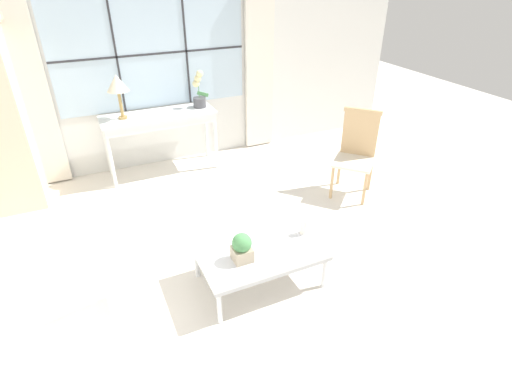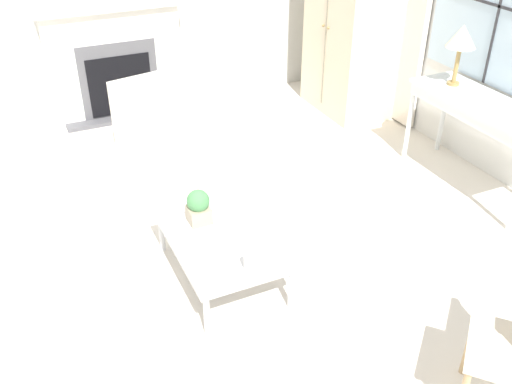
{
  "view_description": "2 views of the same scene",
  "coord_description": "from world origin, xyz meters",
  "px_view_note": "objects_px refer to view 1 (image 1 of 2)",
  "views": [
    {
      "loc": [
        -0.96,
        -2.19,
        2.47
      ],
      "look_at": [
        0.36,
        0.71,
        0.61
      ],
      "focal_mm": 28.0,
      "sensor_mm": 36.0,
      "label": 1
    },
    {
      "loc": [
        3.1,
        -0.87,
        2.63
      ],
      "look_at": [
        0.3,
        0.42,
        0.72
      ],
      "focal_mm": 40.0,
      "sensor_mm": 36.0,
      "label": 2
    }
  ],
  "objects_px": {
    "armchair_upholstered": "(32,302)",
    "potted_plant_small": "(242,247)",
    "console_table": "(159,120)",
    "pillar_candle": "(304,228)",
    "potted_orchid": "(199,93)",
    "table_lamp": "(117,84)",
    "coffee_table": "(260,251)",
    "side_chair_wooden": "(357,149)"
  },
  "relations": [
    {
      "from": "console_table",
      "to": "pillar_candle",
      "type": "relative_size",
      "value": 9.11
    },
    {
      "from": "table_lamp",
      "to": "pillar_candle",
      "type": "relative_size",
      "value": 3.4
    },
    {
      "from": "armchair_upholstered",
      "to": "coffee_table",
      "type": "bearing_deg",
      "value": -7.41
    },
    {
      "from": "console_table",
      "to": "potted_orchid",
      "type": "xyz_separation_m",
      "value": [
        0.56,
        0.04,
        0.27
      ]
    },
    {
      "from": "table_lamp",
      "to": "coffee_table",
      "type": "distance_m",
      "value": 2.72
    },
    {
      "from": "table_lamp",
      "to": "side_chair_wooden",
      "type": "relative_size",
      "value": 0.53
    },
    {
      "from": "console_table",
      "to": "potted_orchid",
      "type": "bearing_deg",
      "value": 4.49
    },
    {
      "from": "potted_orchid",
      "to": "side_chair_wooden",
      "type": "xyz_separation_m",
      "value": [
        1.41,
        -1.52,
        -0.42
      ]
    },
    {
      "from": "potted_orchid",
      "to": "potted_plant_small",
      "type": "relative_size",
      "value": 1.89
    },
    {
      "from": "table_lamp",
      "to": "potted_plant_small",
      "type": "relative_size",
      "value": 2.13
    },
    {
      "from": "armchair_upholstered",
      "to": "potted_plant_small",
      "type": "relative_size",
      "value": 4.12
    },
    {
      "from": "potted_orchid",
      "to": "coffee_table",
      "type": "height_order",
      "value": "potted_orchid"
    },
    {
      "from": "armchair_upholstered",
      "to": "potted_plant_small",
      "type": "height_order",
      "value": "armchair_upholstered"
    },
    {
      "from": "potted_orchid",
      "to": "coffee_table",
      "type": "bearing_deg",
      "value": -96.99
    },
    {
      "from": "armchair_upholstered",
      "to": "potted_orchid",
      "type": "bearing_deg",
      "value": 48.05
    },
    {
      "from": "potted_orchid",
      "to": "coffee_table",
      "type": "xyz_separation_m",
      "value": [
        -0.31,
        -2.52,
        -0.64
      ]
    },
    {
      "from": "console_table",
      "to": "coffee_table",
      "type": "distance_m",
      "value": 2.52
    },
    {
      "from": "console_table",
      "to": "side_chair_wooden",
      "type": "relative_size",
      "value": 1.41
    },
    {
      "from": "potted_orchid",
      "to": "side_chair_wooden",
      "type": "relative_size",
      "value": 0.47
    },
    {
      "from": "armchair_upholstered",
      "to": "potted_plant_small",
      "type": "xyz_separation_m",
      "value": [
        1.56,
        -0.31,
        0.22
      ]
    },
    {
      "from": "table_lamp",
      "to": "potted_orchid",
      "type": "xyz_separation_m",
      "value": [
        0.99,
        0.03,
        -0.23
      ]
    },
    {
      "from": "console_table",
      "to": "pillar_candle",
      "type": "distance_m",
      "value": 2.57
    },
    {
      "from": "armchair_upholstered",
      "to": "coffee_table",
      "type": "xyz_separation_m",
      "value": [
        1.75,
        -0.23,
        0.06
      ]
    },
    {
      "from": "console_table",
      "to": "pillar_candle",
      "type": "xyz_separation_m",
      "value": [
        0.68,
        -2.46,
        -0.26
      ]
    },
    {
      "from": "potted_orchid",
      "to": "armchair_upholstered",
      "type": "relative_size",
      "value": 0.46
    },
    {
      "from": "table_lamp",
      "to": "armchair_upholstered",
      "type": "xyz_separation_m",
      "value": [
        -1.08,
        -2.26,
        -0.93
      ]
    },
    {
      "from": "table_lamp",
      "to": "armchair_upholstered",
      "type": "bearing_deg",
      "value": -115.44
    },
    {
      "from": "table_lamp",
      "to": "side_chair_wooden",
      "type": "bearing_deg",
      "value": -31.89
    },
    {
      "from": "side_chair_wooden",
      "to": "pillar_candle",
      "type": "height_order",
      "value": "side_chair_wooden"
    },
    {
      "from": "armchair_upholstered",
      "to": "coffee_table",
      "type": "distance_m",
      "value": 1.77
    },
    {
      "from": "table_lamp",
      "to": "armchair_upholstered",
      "type": "height_order",
      "value": "table_lamp"
    },
    {
      "from": "side_chair_wooden",
      "to": "pillar_candle",
      "type": "relative_size",
      "value": 6.46
    },
    {
      "from": "armchair_upholstered",
      "to": "coffee_table",
      "type": "height_order",
      "value": "armchair_upholstered"
    },
    {
      "from": "table_lamp",
      "to": "console_table",
      "type": "bearing_deg",
      "value": -1.62
    },
    {
      "from": "table_lamp",
      "to": "potted_orchid",
      "type": "relative_size",
      "value": 1.12
    },
    {
      "from": "potted_plant_small",
      "to": "pillar_candle",
      "type": "distance_m",
      "value": 0.64
    },
    {
      "from": "console_table",
      "to": "pillar_candle",
      "type": "bearing_deg",
      "value": -74.47
    },
    {
      "from": "side_chair_wooden",
      "to": "console_table",
      "type": "bearing_deg",
      "value": 143.12
    },
    {
      "from": "console_table",
      "to": "armchair_upholstered",
      "type": "distance_m",
      "value": 2.74
    },
    {
      "from": "side_chair_wooden",
      "to": "coffee_table",
      "type": "xyz_separation_m",
      "value": [
        -1.72,
        -1.0,
        -0.22
      ]
    },
    {
      "from": "table_lamp",
      "to": "side_chair_wooden",
      "type": "xyz_separation_m",
      "value": [
        2.4,
        -1.49,
        -0.66
      ]
    },
    {
      "from": "armchair_upholstered",
      "to": "potted_plant_small",
      "type": "distance_m",
      "value": 1.61
    }
  ]
}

